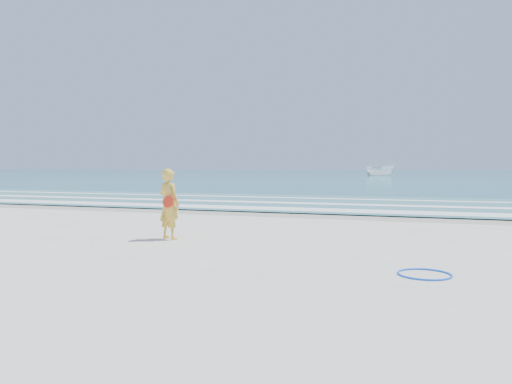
% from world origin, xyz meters
% --- Properties ---
extents(ground, '(400.00, 400.00, 0.00)m').
position_xyz_m(ground, '(0.00, 0.00, 0.00)').
color(ground, silver).
rests_on(ground, ground).
extents(wet_sand, '(400.00, 2.40, 0.00)m').
position_xyz_m(wet_sand, '(0.00, 9.00, 0.00)').
color(wet_sand, '#B2A893').
rests_on(wet_sand, ground).
extents(ocean, '(400.00, 190.00, 0.04)m').
position_xyz_m(ocean, '(0.00, 105.00, 0.02)').
color(ocean, '#19727F').
rests_on(ocean, ground).
extents(shallow, '(400.00, 10.00, 0.01)m').
position_xyz_m(shallow, '(0.00, 14.00, 0.04)').
color(shallow, '#59B7AD').
rests_on(shallow, ocean).
extents(foam_near, '(400.00, 1.40, 0.01)m').
position_xyz_m(foam_near, '(0.00, 10.30, 0.05)').
color(foam_near, white).
rests_on(foam_near, shallow).
extents(foam_mid, '(400.00, 0.90, 0.01)m').
position_xyz_m(foam_mid, '(0.00, 13.20, 0.05)').
color(foam_mid, white).
rests_on(foam_mid, shallow).
extents(foam_far, '(400.00, 0.60, 0.01)m').
position_xyz_m(foam_far, '(0.00, 16.50, 0.05)').
color(foam_far, white).
rests_on(foam_far, shallow).
extents(hoop, '(1.00, 1.00, 0.03)m').
position_xyz_m(hoop, '(4.01, 0.53, 0.01)').
color(hoop, '#0E5EFF').
rests_on(hoop, ground).
extents(boat, '(5.31, 2.93, 1.94)m').
position_xyz_m(boat, '(-3.39, 74.96, 1.01)').
color(boat, white).
rests_on(boat, ocean).
extents(woman, '(0.66, 0.55, 1.56)m').
position_xyz_m(woman, '(-1.38, 2.52, 0.78)').
color(woman, gold).
rests_on(woman, ground).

